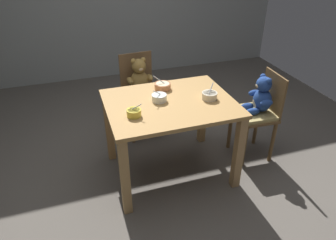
% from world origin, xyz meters
% --- Properties ---
extents(ground_plane, '(5.20, 5.20, 0.04)m').
position_xyz_m(ground_plane, '(0.00, 0.00, -0.02)').
color(ground_plane, '#5D574F').
extents(dining_table, '(1.08, 0.85, 0.75)m').
position_xyz_m(dining_table, '(0.00, 0.00, 0.61)').
color(dining_table, '#B08349').
rests_on(dining_table, ground_plane).
extents(teddy_chair_near_right, '(0.38, 0.40, 0.87)m').
position_xyz_m(teddy_chair_near_right, '(0.90, -0.01, 0.56)').
color(teddy_chair_near_right, brown).
rests_on(teddy_chair_near_right, ground_plane).
extents(teddy_chair_far_center, '(0.42, 0.39, 0.89)m').
position_xyz_m(teddy_chair_far_center, '(-0.07, 0.78, 0.57)').
color(teddy_chair_far_center, brown).
rests_on(teddy_chair_far_center, ground_plane).
extents(porridge_bowl_white_center, '(0.13, 0.13, 0.12)m').
position_xyz_m(porridge_bowl_white_center, '(-0.08, 0.04, 0.78)').
color(porridge_bowl_white_center, white).
rests_on(porridge_bowl_white_center, dining_table).
extents(porridge_bowl_terracotta_far_center, '(0.15, 0.15, 0.13)m').
position_xyz_m(porridge_bowl_terracotta_far_center, '(0.02, 0.26, 0.77)').
color(porridge_bowl_terracotta_far_center, '#BD7750').
rests_on(porridge_bowl_terracotta_far_center, dining_table).
extents(porridge_bowl_yellow_near_left, '(0.12, 0.11, 0.11)m').
position_xyz_m(porridge_bowl_yellow_near_left, '(-0.34, -0.14, 0.78)').
color(porridge_bowl_yellow_near_left, yellow).
rests_on(porridge_bowl_yellow_near_left, dining_table).
extents(porridge_bowl_cream_near_right, '(0.13, 0.13, 0.12)m').
position_xyz_m(porridge_bowl_cream_near_right, '(0.34, -0.06, 0.78)').
color(porridge_bowl_cream_near_right, beige).
rests_on(porridge_bowl_cream_near_right, dining_table).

